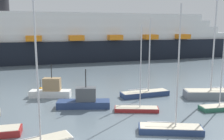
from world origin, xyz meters
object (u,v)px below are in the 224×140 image
(sailboat_2, at_px, (170,127))
(sailboat_3, at_px, (223,106))
(fishing_boat_0, at_px, (84,100))
(channel_buoy_0, at_px, (41,89))
(sailboat_6, at_px, (137,107))
(cruise_ship, at_px, (72,39))
(sailboat_1, at_px, (145,92))
(fishing_boat_1, at_px, (51,90))
(sailboat_7, at_px, (215,93))

(sailboat_2, relative_size, sailboat_3, 1.14)
(fishing_boat_0, height_order, channel_buoy_0, fishing_boat_0)
(sailboat_6, relative_size, cruise_ship, 0.09)
(sailboat_1, height_order, sailboat_3, sailboat_1)
(sailboat_1, distance_m, sailboat_3, 9.08)
(sailboat_2, relative_size, fishing_boat_0, 1.76)
(fishing_boat_1, bearing_deg, sailboat_7, -1.47)
(sailboat_2, distance_m, sailboat_7, 12.70)
(sailboat_3, xyz_separation_m, channel_buoy_0, (-18.93, 12.33, -0.10))
(sailboat_2, distance_m, cruise_ship, 48.11)
(sailboat_6, distance_m, fishing_boat_0, 5.67)
(channel_buoy_0, bearing_deg, sailboat_1, -23.40)
(sailboat_1, bearing_deg, sailboat_7, -24.56)
(sailboat_1, distance_m, sailboat_7, 8.53)
(channel_buoy_0, distance_m, cruise_ship, 32.55)
(sailboat_7, bearing_deg, fishing_boat_0, 12.75)
(sailboat_6, height_order, channel_buoy_0, sailboat_6)
(sailboat_1, relative_size, fishing_boat_1, 1.86)
(sailboat_3, height_order, channel_buoy_0, sailboat_3)
(cruise_ship, bearing_deg, sailboat_6, -89.13)
(sailboat_3, bearing_deg, cruise_ship, -71.75)
(sailboat_1, bearing_deg, sailboat_6, -125.15)
(sailboat_1, distance_m, sailboat_2, 10.85)
(sailboat_2, xyz_separation_m, fishing_boat_0, (-6.05, 8.13, 0.32))
(sailboat_1, height_order, sailboat_7, sailboat_7)
(sailboat_6, height_order, cruise_ship, cruise_ship)
(sailboat_2, height_order, fishing_boat_0, sailboat_2)
(fishing_boat_0, bearing_deg, channel_buoy_0, 133.03)
(sailboat_7, relative_size, fishing_boat_0, 2.25)
(sailboat_7, distance_m, fishing_boat_1, 20.25)
(fishing_boat_0, bearing_deg, cruise_ship, 99.21)
(sailboat_1, bearing_deg, cruise_ship, 94.09)
(fishing_boat_0, bearing_deg, sailboat_6, -14.25)
(sailboat_2, xyz_separation_m, fishing_boat_1, (-9.57, 13.15, 0.41))
(sailboat_3, xyz_separation_m, sailboat_7, (1.99, 3.94, 0.25))
(fishing_boat_1, xyz_separation_m, channel_buoy_0, (-1.37, 3.09, -0.56))
(sailboat_1, xyz_separation_m, sailboat_2, (-1.92, -10.68, -0.01))
(sailboat_2, bearing_deg, channel_buoy_0, 141.86)
(cruise_ship, bearing_deg, channel_buoy_0, -105.64)
(fishing_boat_1, distance_m, channel_buoy_0, 3.43)
(sailboat_2, height_order, sailboat_7, sailboat_7)
(fishing_boat_0, bearing_deg, fishing_boat_1, 137.00)
(fishing_boat_0, relative_size, fishing_boat_1, 1.13)
(sailboat_6, xyz_separation_m, sailboat_7, (10.95, 2.22, 0.27))
(sailboat_1, height_order, fishing_boat_1, sailboat_1)
(sailboat_2, bearing_deg, sailboat_7, 56.13)
(sailboat_1, xyz_separation_m, sailboat_3, (6.06, -6.76, -0.07))
(sailboat_3, bearing_deg, sailboat_7, -114.04)
(sailboat_1, xyz_separation_m, sailboat_6, (-2.90, -5.04, -0.09))
(sailboat_6, height_order, fishing_boat_0, sailboat_6)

